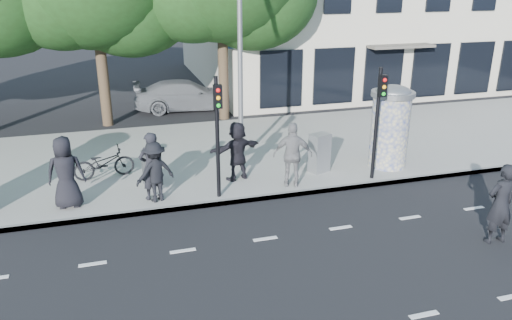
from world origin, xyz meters
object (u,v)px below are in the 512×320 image
object	(u,v)px
cabinet_right	(319,153)
ped_f	(237,151)
cabinet_left	(152,168)
street_lamp	(240,17)
traffic_pole_near	(218,126)
bicycle	(104,163)
traffic_pole_far	(378,113)
ped_a	(66,173)
ped_d	(155,172)
ped_e	(293,155)
ad_column_right	(390,124)
man_road	(501,204)
ped_b	(151,166)
car_right	(186,95)

from	to	relation	value
cabinet_right	ped_f	bearing A→B (deg)	156.98
cabinet_left	street_lamp	bearing A→B (deg)	14.97
traffic_pole_near	bicycle	distance (m)	4.21
traffic_pole_near	street_lamp	bearing A→B (deg)	63.77
cabinet_right	traffic_pole_far	bearing A→B (deg)	-57.80
ped_a	bicycle	size ratio (longest dim) A/B	1.08
traffic_pole_near	cabinet_right	xyz separation A→B (m)	(3.45, 1.03, -1.46)
street_lamp	bicycle	bearing A→B (deg)	-174.37
ped_d	cabinet_right	size ratio (longest dim) A/B	1.37
traffic_pole_far	cabinet_right	world-z (taller)	traffic_pole_far
ped_e	ad_column_right	bearing A→B (deg)	-150.08
traffic_pole_near	ped_a	bearing A→B (deg)	172.48
ad_column_right	traffic_pole_near	bearing A→B (deg)	-171.11
ped_a	ped_e	world-z (taller)	ped_a
traffic_pole_far	ped_d	distance (m)	6.62
ad_column_right	cabinet_right	size ratio (longest dim) A/B	2.14
man_road	ped_b	bearing A→B (deg)	-31.33
ped_f	traffic_pole_near	bearing A→B (deg)	37.95
ad_column_right	street_lamp	bearing A→B (deg)	156.27
man_road	bicycle	world-z (taller)	man_road
ped_d	ped_b	bearing A→B (deg)	-85.62
traffic_pole_near	cabinet_right	bearing A→B (deg)	16.62
traffic_pole_far	ped_f	distance (m)	4.31
ped_a	ped_d	size ratio (longest dim) A/B	1.16
ped_f	cabinet_right	bearing A→B (deg)	160.93
bicycle	ped_f	bearing A→B (deg)	-115.75
ped_b	traffic_pole_near	bearing A→B (deg)	148.19
ad_column_right	ped_b	bearing A→B (deg)	-176.47
car_right	traffic_pole_far	bearing A→B (deg)	-157.37
cabinet_left	car_right	xyz separation A→B (m)	(2.44, 9.16, 0.01)
ad_column_right	bicycle	world-z (taller)	ad_column_right
street_lamp	car_right	world-z (taller)	street_lamp
traffic_pole_far	ped_f	world-z (taller)	traffic_pole_far
ped_d	ad_column_right	bearing A→B (deg)	165.55
traffic_pole_far	cabinet_left	xyz separation A→B (m)	(-6.50, 1.43, -1.55)
cabinet_left	car_right	distance (m)	9.48
ped_b	man_road	size ratio (longest dim) A/B	0.96
traffic_pole_near	bicycle	size ratio (longest dim) A/B	1.88
ad_column_right	ped_e	bearing A→B (deg)	-168.42
man_road	bicycle	bearing A→B (deg)	-36.73
traffic_pole_near	ped_a	size ratio (longest dim) A/B	1.73
ped_d	ped_e	bearing A→B (deg)	159.36
ped_b	ped_f	world-z (taller)	ped_b
traffic_pole_near	car_right	size ratio (longest dim) A/B	0.71
traffic_pole_near	ped_f	xyz separation A→B (m)	(0.82, 1.15, -1.17)
bicycle	ped_b	bearing A→B (deg)	-154.61
ped_e	man_road	bearing A→B (deg)	148.65
ped_a	man_road	distance (m)	10.84
ped_d	ped_f	world-z (taller)	ped_f
ped_f	car_right	bearing A→B (deg)	-105.99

